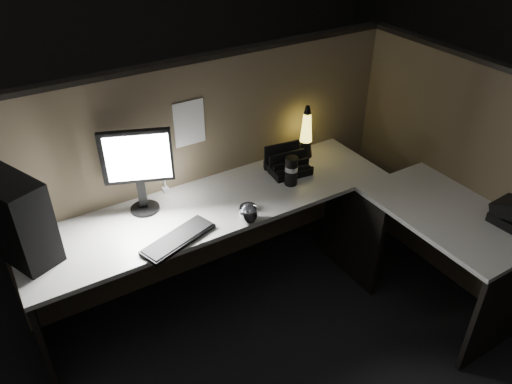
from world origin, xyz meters
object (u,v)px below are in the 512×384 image
monitor (138,163)px  keyboard (178,239)px  pc_tower (13,218)px  lava_lamp (306,136)px

monitor → keyboard: monitor is taller
pc_tower → keyboard: 0.83m
monitor → lava_lamp: monitor is taller
lava_lamp → monitor: bearing=-178.9°
pc_tower → keyboard: bearing=-46.9°
monitor → lava_lamp: 1.21m
pc_tower → lava_lamp: pc_tower is taller
monitor → keyboard: size_ratio=1.18×
keyboard → monitor: bearing=78.5°
keyboard → lava_lamp: bearing=1.1°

